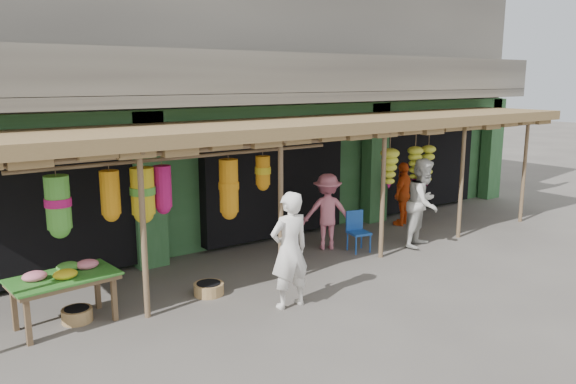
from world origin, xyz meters
TOP-DOWN VIEW (x-y plane):
  - ground at (0.00, 0.00)m, footprint 80.00×80.00m
  - building at (-0.00, 4.87)m, footprint 16.40×6.80m
  - awning at (-0.15, 0.80)m, footprint 14.00×2.70m
  - flower_table at (-5.07, 0.25)m, footprint 1.56×1.01m
  - blue_chair at (0.92, 0.43)m, footprint 0.48×0.48m
  - basket_mid at (-2.81, 0.06)m, footprint 0.58×0.58m
  - basket_right at (-4.92, 0.26)m, footprint 0.60×0.60m
  - person_front at (-2.00, -1.15)m, footprint 0.70×0.47m
  - person_right at (2.30, -0.15)m, footprint 1.12×1.00m
  - person_vendor at (3.32, 1.36)m, footprint 1.00×0.69m
  - person_shopper at (0.50, 0.92)m, footprint 1.21×1.09m

SIDE VIEW (x-z plane):
  - ground at x=0.00m, z-range 0.00..0.00m
  - basket_mid at x=-2.81m, z-range 0.00..0.20m
  - basket_right at x=-4.92m, z-range 0.00..0.21m
  - blue_chair at x=0.92m, z-range 0.05..0.90m
  - flower_table at x=-5.07m, z-range 0.27..1.17m
  - person_vendor at x=3.32m, z-range 0.00..1.57m
  - person_shopper at x=0.50m, z-range 0.00..1.63m
  - person_front at x=-2.00m, z-range 0.00..1.88m
  - person_right at x=2.30m, z-range 0.00..1.92m
  - awning at x=-0.15m, z-range 1.18..3.97m
  - building at x=0.00m, z-range -0.13..6.87m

